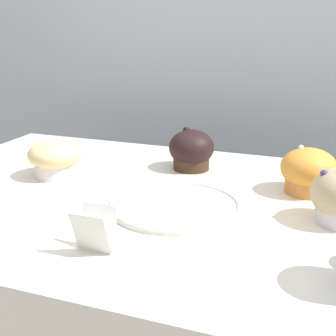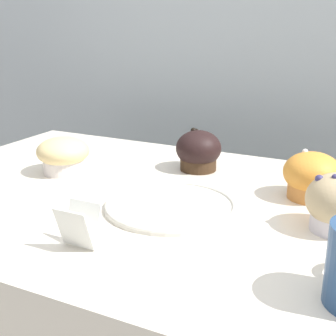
{
  "view_description": "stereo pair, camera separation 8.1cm",
  "coord_description": "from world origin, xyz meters",
  "px_view_note": "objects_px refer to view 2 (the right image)",
  "views": [
    {
      "loc": [
        0.27,
        -0.69,
        1.21
      ],
      "look_at": [
        -0.0,
        0.03,
        0.96
      ],
      "focal_mm": 50.0,
      "sensor_mm": 36.0,
      "label": 1
    },
    {
      "loc": [
        0.34,
        -0.66,
        1.21
      ],
      "look_at": [
        -0.0,
        0.03,
        0.96
      ],
      "focal_mm": 50.0,
      "sensor_mm": 36.0,
      "label": 2
    }
  ],
  "objects_px": {
    "muffin_front_left": "(312,176)",
    "muffin_front_right": "(63,155)",
    "muffin_back_left": "(198,151)",
    "serving_plate": "(170,205)"
  },
  "relations": [
    {
      "from": "muffin_front_left",
      "to": "muffin_front_right",
      "type": "bearing_deg",
      "value": -170.71
    },
    {
      "from": "muffin_front_left",
      "to": "muffin_back_left",
      "type": "bearing_deg",
      "value": 165.55
    },
    {
      "from": "muffin_front_right",
      "to": "serving_plate",
      "type": "xyz_separation_m",
      "value": [
        0.27,
        -0.07,
        -0.03
      ]
    },
    {
      "from": "muffin_back_left",
      "to": "muffin_front_right",
      "type": "distance_m",
      "value": 0.27
    },
    {
      "from": "serving_plate",
      "to": "muffin_front_left",
      "type": "bearing_deg",
      "value": 37.02
    },
    {
      "from": "muffin_back_left",
      "to": "muffin_front_right",
      "type": "xyz_separation_m",
      "value": [
        -0.23,
        -0.14,
        -0.0
      ]
    },
    {
      "from": "muffin_back_left",
      "to": "muffin_front_right",
      "type": "bearing_deg",
      "value": -149.58
    },
    {
      "from": "muffin_front_left",
      "to": "serving_plate",
      "type": "distance_m",
      "value": 0.25
    },
    {
      "from": "muffin_back_left",
      "to": "serving_plate",
      "type": "bearing_deg",
      "value": -79.41
    },
    {
      "from": "muffin_front_right",
      "to": "serving_plate",
      "type": "distance_m",
      "value": 0.28
    }
  ]
}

